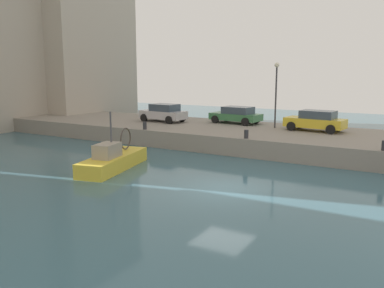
# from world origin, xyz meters

# --- Properties ---
(water_surface) EXTENTS (80.00, 80.00, 0.00)m
(water_surface) POSITION_xyz_m (0.00, 0.00, 0.00)
(water_surface) COLOR #386070
(water_surface) RESTS_ON ground
(quay_wall) EXTENTS (9.00, 56.00, 1.20)m
(quay_wall) POSITION_xyz_m (11.50, 0.00, 0.60)
(quay_wall) COLOR gray
(quay_wall) RESTS_ON ground
(fishing_boat_yellow) EXTENTS (6.54, 2.92, 4.04)m
(fishing_boat_yellow) POSITION_xyz_m (0.83, 7.17, 0.12)
(fishing_boat_yellow) COLOR gold
(fishing_boat_yellow) RESTS_ON ground
(parked_car_yellow) EXTENTS (2.21, 4.27, 1.47)m
(parked_car_yellow) POSITION_xyz_m (12.83, -0.97, 1.95)
(parked_car_yellow) COLOR gold
(parked_car_yellow) RESTS_ON quay_wall
(parked_car_silver) EXTENTS (2.24, 4.11, 1.49)m
(parked_car_silver) POSITION_xyz_m (11.85, 11.42, 1.96)
(parked_car_silver) COLOR #B7B7BC
(parked_car_silver) RESTS_ON quay_wall
(parked_car_green) EXTENTS (2.33, 4.26, 1.37)m
(parked_car_green) POSITION_xyz_m (13.93, 5.67, 1.90)
(parked_car_green) COLOR #387547
(parked_car_green) RESTS_ON quay_wall
(mooring_bollard_south) EXTENTS (0.28, 0.28, 0.55)m
(mooring_bollard_south) POSITION_xyz_m (7.35, -6.00, 1.48)
(mooring_bollard_south) COLOR #2D2D33
(mooring_bollard_south) RESTS_ON quay_wall
(mooring_bollard_mid) EXTENTS (0.28, 0.28, 0.55)m
(mooring_bollard_mid) POSITION_xyz_m (7.35, 2.00, 1.48)
(mooring_bollard_mid) COLOR #2D2D33
(mooring_bollard_mid) RESTS_ON quay_wall
(mooring_bollard_north) EXTENTS (0.28, 0.28, 0.55)m
(mooring_bollard_north) POSITION_xyz_m (7.35, 10.00, 1.48)
(mooring_bollard_north) COLOR #2D2D33
(mooring_bollard_north) RESTS_ON quay_wall
(quay_streetlamp) EXTENTS (0.36, 0.36, 4.83)m
(quay_streetlamp) POSITION_xyz_m (13.00, 2.08, 4.45)
(quay_streetlamp) COLOR #38383D
(quay_streetlamp) RESTS_ON quay_wall
(waterfront_building_east) EXTENTS (11.38, 9.08, 17.72)m
(waterfront_building_east) POSITION_xyz_m (16.36, 26.25, 8.88)
(waterfront_building_east) COLOR #B2A899
(waterfront_building_east) RESTS_ON ground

